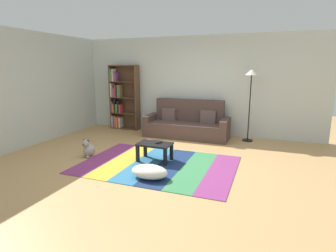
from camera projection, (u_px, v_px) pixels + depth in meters
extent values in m
plane|color=tan|center=(162.00, 160.00, 5.50)|extent=(14.00, 14.00, 0.00)
cube|color=silver|center=(196.00, 86.00, 7.54)|extent=(6.80, 0.10, 2.70)
cube|color=silver|center=(53.00, 87.00, 7.07)|extent=(0.10, 5.50, 2.70)
cube|color=#843370|center=(104.00, 157.00, 5.64)|extent=(0.49, 2.07, 0.01)
cube|color=gold|center=(124.00, 160.00, 5.47)|extent=(0.49, 2.07, 0.01)
cube|color=teal|center=(146.00, 163.00, 5.31)|extent=(0.49, 2.07, 0.01)
cube|color=navy|center=(169.00, 166.00, 5.14)|extent=(0.49, 2.07, 0.01)
cube|color=#387F4C|center=(194.00, 170.00, 4.97)|extent=(0.49, 2.07, 0.01)
cube|color=#843370|center=(221.00, 173.00, 4.80)|extent=(0.49, 2.07, 0.01)
cube|color=#4C3833|center=(186.00, 130.00, 7.27)|extent=(1.90, 0.80, 0.40)
cube|color=#4C3833|center=(189.00, 110.00, 7.44)|extent=(1.90, 0.20, 0.60)
cube|color=#4C3833|center=(151.00, 124.00, 7.61)|extent=(0.18, 0.80, 0.56)
cube|color=#4C3833|center=(225.00, 130.00, 6.89)|extent=(0.18, 0.80, 0.56)
cube|color=brown|center=(169.00, 115.00, 7.55)|extent=(0.42, 0.19, 0.36)
cube|color=brown|center=(208.00, 117.00, 7.17)|extent=(0.42, 0.19, 0.36)
cube|color=brown|center=(112.00, 97.00, 8.29)|extent=(0.04, 0.28, 1.92)
cube|color=brown|center=(137.00, 98.00, 7.99)|extent=(0.04, 0.28, 1.92)
cube|color=brown|center=(127.00, 97.00, 8.26)|extent=(0.90, 0.01, 1.92)
cube|color=brown|center=(126.00, 128.00, 8.34)|extent=(0.86, 0.28, 0.02)
cube|color=brown|center=(125.00, 113.00, 8.24)|extent=(0.86, 0.28, 0.02)
cube|color=brown|center=(124.00, 98.00, 8.14)|extent=(0.86, 0.28, 0.02)
cube|color=brown|center=(124.00, 82.00, 8.04)|extent=(0.86, 0.28, 0.02)
cube|color=brown|center=(123.00, 66.00, 7.94)|extent=(0.86, 0.28, 0.02)
cube|color=silver|center=(114.00, 121.00, 8.41)|extent=(0.03, 0.20, 0.36)
cube|color=purple|center=(115.00, 123.00, 8.42)|extent=(0.04, 0.23, 0.26)
cube|color=#8C6647|center=(116.00, 122.00, 8.37)|extent=(0.05, 0.19, 0.35)
cube|color=orange|center=(118.00, 122.00, 8.37)|extent=(0.05, 0.22, 0.33)
cube|color=red|center=(119.00, 122.00, 8.32)|extent=(0.04, 0.17, 0.35)
cube|color=silver|center=(121.00, 122.00, 8.34)|extent=(0.04, 0.23, 0.32)
cube|color=purple|center=(113.00, 107.00, 8.30)|extent=(0.04, 0.18, 0.33)
cube|color=orange|center=(115.00, 108.00, 8.33)|extent=(0.04, 0.26, 0.26)
cube|color=black|center=(116.00, 106.00, 8.25)|extent=(0.04, 0.18, 0.41)
cube|color=green|center=(118.00, 108.00, 8.26)|extent=(0.05, 0.21, 0.26)
cube|color=black|center=(119.00, 107.00, 8.22)|extent=(0.05, 0.18, 0.36)
cube|color=red|center=(121.00, 109.00, 8.21)|extent=(0.05, 0.17, 0.25)
cube|color=silver|center=(112.00, 90.00, 8.21)|extent=(0.04, 0.22, 0.41)
cube|color=#8C6647|center=(114.00, 92.00, 8.20)|extent=(0.04, 0.21, 0.31)
cube|color=purple|center=(115.00, 92.00, 8.20)|extent=(0.04, 0.25, 0.28)
cube|color=red|center=(117.00, 91.00, 8.17)|extent=(0.04, 0.22, 0.36)
cube|color=black|center=(118.00, 92.00, 8.14)|extent=(0.03, 0.19, 0.28)
cube|color=green|center=(120.00, 91.00, 8.15)|extent=(0.04, 0.26, 0.36)
cube|color=#8C6647|center=(121.00, 91.00, 8.10)|extent=(0.04, 0.19, 0.37)
cube|color=green|center=(112.00, 75.00, 8.12)|extent=(0.03, 0.23, 0.37)
cube|color=#8C6647|center=(113.00, 76.00, 8.11)|extent=(0.03, 0.21, 0.31)
cube|color=silver|center=(114.00, 75.00, 8.09)|extent=(0.03, 0.23, 0.37)
cube|color=#8C6647|center=(115.00, 77.00, 8.08)|extent=(0.04, 0.22, 0.28)
cube|color=purple|center=(116.00, 77.00, 8.05)|extent=(0.04, 0.17, 0.26)
cube|color=black|center=(155.00, 144.00, 5.37)|extent=(0.67, 0.43, 0.04)
cube|color=black|center=(138.00, 154.00, 5.35)|extent=(0.06, 0.06, 0.33)
cube|color=black|center=(165.00, 157.00, 5.15)|extent=(0.06, 0.06, 0.33)
cube|color=black|center=(145.00, 149.00, 5.67)|extent=(0.06, 0.06, 0.33)
cube|color=black|center=(171.00, 152.00, 5.47)|extent=(0.06, 0.06, 0.33)
ellipsoid|color=white|center=(149.00, 172.00, 4.55)|extent=(0.64, 0.41, 0.23)
ellipsoid|color=#9E998E|center=(89.00, 150.00, 5.72)|extent=(0.22, 0.30, 0.26)
sphere|color=#9E998E|center=(86.00, 143.00, 5.59)|extent=(0.15, 0.15, 0.15)
ellipsoid|color=#474440|center=(84.00, 145.00, 5.53)|extent=(0.06, 0.07, 0.05)
ellipsoid|color=#474440|center=(84.00, 141.00, 5.61)|extent=(0.05, 0.04, 0.08)
ellipsoid|color=#474440|center=(88.00, 141.00, 5.58)|extent=(0.05, 0.04, 0.08)
sphere|color=#9E998E|center=(83.00, 156.00, 5.64)|extent=(0.06, 0.06, 0.06)
sphere|color=#9E998E|center=(88.00, 157.00, 5.60)|extent=(0.06, 0.06, 0.06)
cylinder|color=black|center=(247.00, 140.00, 6.95)|extent=(0.26, 0.26, 0.02)
cylinder|color=black|center=(249.00, 108.00, 6.77)|extent=(0.03, 0.03, 1.65)
cone|color=white|center=(252.00, 72.00, 6.58)|extent=(0.32, 0.32, 0.14)
cube|color=black|center=(159.00, 143.00, 5.37)|extent=(0.11, 0.15, 0.02)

